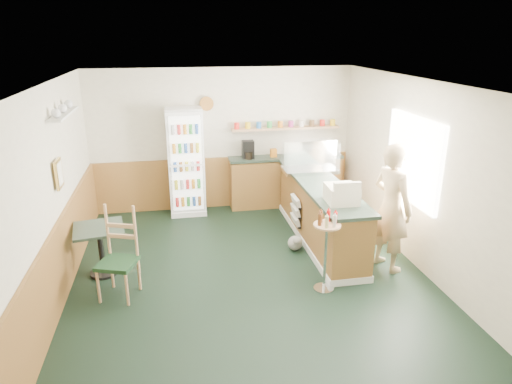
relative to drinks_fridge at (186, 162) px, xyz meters
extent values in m
plane|color=black|center=(0.74, -2.74, -1.00)|extent=(6.00, 6.00, 0.00)
cube|color=beige|center=(0.74, 0.27, 0.35)|extent=(5.00, 0.02, 2.70)
cube|color=beige|center=(-1.77, -2.74, 0.35)|extent=(0.02, 6.00, 2.70)
cube|color=beige|center=(3.25, -2.74, 0.35)|extent=(0.02, 6.00, 2.70)
cube|color=white|center=(0.74, -2.74, 1.71)|extent=(5.00, 6.00, 0.02)
cube|color=olive|center=(0.74, 0.23, -0.50)|extent=(4.98, 0.05, 1.00)
cube|color=olive|center=(-1.73, -2.74, -0.50)|extent=(0.05, 5.98, 1.00)
cube|color=white|center=(3.20, -2.44, 0.55)|extent=(0.06, 1.45, 1.25)
cube|color=gold|center=(-1.71, -2.24, 0.55)|extent=(0.03, 0.32, 0.38)
cube|color=silver|center=(-1.66, -1.74, 1.25)|extent=(0.18, 1.20, 0.03)
cylinder|color=#A16528|center=(0.44, 0.20, 1.05)|extent=(0.26, 0.04, 0.26)
cube|color=olive|center=(2.09, -1.67, -0.53)|extent=(0.60, 2.95, 0.95)
cube|color=silver|center=(2.09, -1.67, -0.95)|extent=(0.64, 2.97, 0.10)
cube|color=#29382C|center=(2.09, -1.67, -0.02)|extent=(0.68, 3.01, 0.05)
cube|color=olive|center=(1.94, 0.06, -0.53)|extent=(2.20, 0.38, 0.95)
cube|color=#29382C|center=(1.94, 0.06, -0.02)|extent=(2.24, 0.42, 0.05)
cube|color=tan|center=(1.94, 0.14, 0.55)|extent=(2.10, 0.22, 0.04)
cube|color=black|center=(1.19, 0.06, 0.18)|extent=(0.22, 0.18, 0.34)
cylinder|color=#B2664C|center=(0.99, 0.14, 0.63)|extent=(0.10, 0.10, 0.12)
cylinder|color=#B2664C|center=(1.20, 0.14, 0.63)|extent=(0.10, 0.10, 0.12)
cylinder|color=#B2664C|center=(1.41, 0.14, 0.63)|extent=(0.10, 0.10, 0.12)
cylinder|color=#B2664C|center=(1.62, 0.14, 0.63)|extent=(0.10, 0.10, 0.12)
cylinder|color=#B2664C|center=(1.83, 0.14, 0.63)|extent=(0.10, 0.10, 0.12)
cylinder|color=#B2664C|center=(2.04, 0.14, 0.63)|extent=(0.10, 0.10, 0.12)
cylinder|color=#B2664C|center=(2.25, 0.14, 0.63)|extent=(0.10, 0.10, 0.12)
cylinder|color=#B2664C|center=(2.46, 0.14, 0.63)|extent=(0.10, 0.10, 0.12)
cylinder|color=#B2664C|center=(2.67, 0.14, 0.63)|extent=(0.10, 0.10, 0.12)
cylinder|color=#B2664C|center=(2.89, 0.14, 0.63)|extent=(0.10, 0.10, 0.12)
cube|color=white|center=(0.00, 0.04, 0.00)|extent=(0.66, 0.47, 2.01)
cube|color=white|center=(0.00, -0.19, 0.01)|extent=(0.56, 0.02, 1.78)
cube|color=silver|center=(0.00, -0.26, 0.01)|extent=(0.60, 0.02, 1.84)
cube|color=silver|center=(2.09, -1.04, 0.04)|extent=(0.93, 0.49, 0.06)
cube|color=silver|center=(2.09, -1.04, 0.30)|extent=(0.91, 0.46, 0.46)
cube|color=#EEE3C5|center=(2.09, -2.56, 0.13)|extent=(0.44, 0.47, 0.24)
imported|color=tan|center=(2.79, -2.73, -0.06)|extent=(0.63, 0.74, 1.89)
cylinder|color=silver|center=(1.67, -3.17, -0.99)|extent=(0.28, 0.28, 0.02)
cylinder|color=silver|center=(1.67, -3.17, -0.53)|extent=(0.04, 0.04, 0.93)
cylinder|color=tan|center=(1.67, -3.17, -0.06)|extent=(0.36, 0.36, 0.02)
cylinder|color=red|center=(1.78, -3.16, 0.03)|extent=(0.05, 0.05, 0.16)
cylinder|color=red|center=(1.72, -3.07, 0.03)|extent=(0.05, 0.05, 0.16)
cylinder|color=red|center=(1.61, -3.08, 0.03)|extent=(0.05, 0.05, 0.16)
cylinder|color=red|center=(1.57, -3.18, 0.03)|extent=(0.05, 0.05, 0.16)
cylinder|color=red|center=(1.63, -3.27, 0.03)|extent=(0.05, 0.05, 0.16)
cylinder|color=red|center=(1.74, -3.26, 0.03)|extent=(0.05, 0.05, 0.16)
cube|color=black|center=(1.75, -1.48, -0.75)|extent=(0.05, 0.41, 0.03)
cube|color=silver|center=(1.73, -1.48, -0.68)|extent=(0.09, 0.37, 0.14)
cube|color=black|center=(1.75, -1.48, -0.59)|extent=(0.05, 0.41, 0.03)
cube|color=silver|center=(1.73, -1.48, -0.52)|extent=(0.09, 0.37, 0.14)
cube|color=black|center=(1.75, -1.48, -0.42)|extent=(0.05, 0.41, 0.03)
cube|color=silver|center=(1.73, -1.48, -0.35)|extent=(0.09, 0.37, 0.14)
cylinder|color=black|center=(-1.31, -2.20, -0.99)|extent=(0.38, 0.38, 0.04)
cylinder|color=black|center=(-1.31, -2.20, -0.64)|extent=(0.08, 0.08, 0.67)
cube|color=#29382C|center=(-1.31, -2.20, -0.29)|extent=(0.76, 0.76, 0.04)
cube|color=black|center=(-1.02, -2.84, -0.52)|extent=(0.58, 0.58, 0.05)
cylinder|color=tan|center=(-1.21, -3.03, -0.77)|extent=(0.04, 0.04, 0.47)
cylinder|color=tan|center=(-0.83, -3.03, -0.77)|extent=(0.04, 0.04, 0.47)
cylinder|color=tan|center=(-1.21, -2.65, -0.77)|extent=(0.04, 0.04, 0.47)
cylinder|color=tan|center=(-0.83, -2.65, -0.77)|extent=(0.04, 0.04, 0.47)
cube|color=tan|center=(-1.02, -2.64, -0.16)|extent=(0.40, 0.18, 0.73)
sphere|color=gray|center=(1.60, -1.95, -0.89)|extent=(0.23, 0.23, 0.23)
sphere|color=gray|center=(1.60, -2.07, -0.79)|extent=(0.14, 0.14, 0.14)
camera|label=1|loc=(-0.22, -8.32, 2.29)|focal=32.00mm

